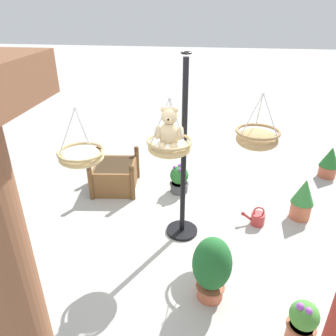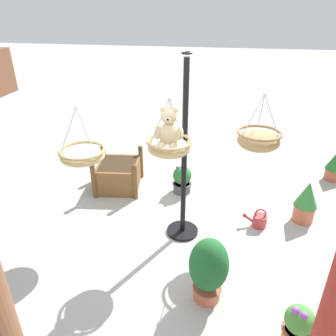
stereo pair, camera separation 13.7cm
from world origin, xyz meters
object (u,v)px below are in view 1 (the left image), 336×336
Objects in this scene: teddy_bear at (169,130)px; hanging_basket_right_low at (81,156)px; potted_plant_tall_leafy at (303,199)px; potted_plant_bushy_green at (302,323)px; hanging_basket_with_teddy at (169,146)px; potted_plant_trailing_ivy at (329,162)px; hanging_basket_left_high at (257,138)px; wooden_planter_box at (115,175)px; display_pole_central at (183,186)px; potted_plant_fern_front at (212,267)px; watering_can at (257,218)px; potted_plant_small_succulent at (179,179)px.

teddy_bear reaches higher than hanging_basket_right_low.
potted_plant_bushy_green is (0.46, 2.11, -0.07)m from potted_plant_tall_leafy.
hanging_basket_right_low is 1.34× the size of potted_plant_bushy_green.
hanging_basket_with_teddy is 1.15× the size of potted_plant_trailing_ivy.
hanging_basket_left_high reaches higher than teddy_bear.
potted_plant_tall_leafy is (-3.00, 0.50, 0.09)m from wooden_planter_box.
display_pole_central is 1.22m from potted_plant_fern_front.
display_pole_central reaches higher than watering_can.
potted_plant_tall_leafy is 1.23× the size of potted_plant_bushy_green.
hanging_basket_left_high is 2.68m from potted_plant_trailing_ivy.
potted_plant_trailing_ivy is (-2.11, -3.09, -0.13)m from potted_plant_fern_front.
wooden_planter_box is (2.16, -0.90, -1.16)m from hanging_basket_left_high.
potted_plant_trailing_ivy is at bearing -131.92° from hanging_basket_left_high.
hanging_basket_right_low is 1.09× the size of potted_plant_tall_leafy.
hanging_basket_left_high is at bearing -77.67° from potted_plant_bushy_green.
potted_plant_small_succulent is (0.00, -1.36, -1.40)m from teddy_bear.
display_pole_central is 5.06× the size of teddy_bear.
potted_plant_small_succulent is at bearing -179.35° from wooden_planter_box.
teddy_bear reaches higher than potted_plant_bushy_green.
teddy_bear is 1.57m from potted_plant_fern_front.
wooden_planter_box is 1.52× the size of potted_plant_trailing_ivy.
teddy_bear is at bearing 23.32° from hanging_basket_left_high.
potted_plant_fern_front reaches higher than potted_plant_small_succulent.
hanging_basket_with_teddy is at bearing 22.24° from hanging_basket_left_high.
wooden_planter_box is 1.69× the size of potted_plant_bushy_green.
hanging_basket_left_high is 1.08× the size of potted_plant_tall_leafy.
hanging_basket_right_low is 2.05× the size of watering_can.
potted_plant_tall_leafy is 1.88× the size of watering_can.
potted_plant_tall_leafy is at bearing -164.43° from hanging_basket_right_low.
potted_plant_small_succulent is at bearing -61.45° from potted_plant_bushy_green.
hanging_basket_left_high is 2.10m from potted_plant_bushy_green.
teddy_bear is at bearing 90.00° from hanging_basket_with_teddy.
potted_plant_trailing_ivy is (-3.79, -0.92, 0.05)m from wooden_planter_box.
potted_plant_small_succulent is at bearing -15.14° from potted_plant_tall_leafy.
display_pole_central reaches higher than wooden_planter_box.
potted_plant_small_succulent is (-1.11, -0.01, -0.01)m from wooden_planter_box.
hanging_basket_left_high is 1.82m from potted_plant_small_succulent.
potted_plant_fern_front is (-1.66, 0.84, -0.81)m from hanging_basket_right_low.
potted_plant_bushy_green is at bearing 134.19° from wooden_planter_box.
potted_plant_fern_front reaches higher than wooden_planter_box.
potted_plant_small_succulent is at bearing -75.44° from potted_plant_fern_front.
hanging_basket_with_teddy is (0.15, 0.25, 0.67)m from display_pole_central.
display_pole_central is at bearing -168.54° from hanging_basket_right_low.
potted_plant_fern_front is 1.35× the size of potted_plant_trailing_ivy.
wooden_planter_box is 1.13× the size of potted_plant_fern_front.
display_pole_central is 3.25m from potted_plant_trailing_ivy.
potted_plant_bushy_green is (-1.42, 1.28, -1.17)m from hanging_basket_with_teddy.
potted_plant_bushy_green is at bearing 129.73° from display_pole_central.
display_pole_central is 3.73× the size of potted_plant_tall_leafy.
wooden_planter_box is 2.46m from watering_can.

